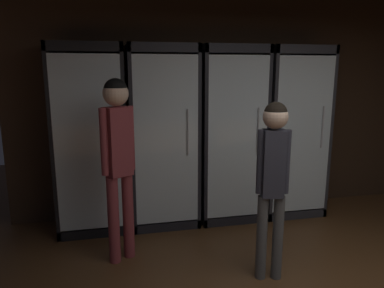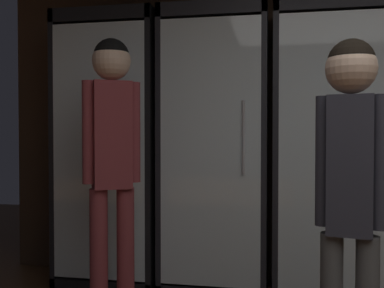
% 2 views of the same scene
% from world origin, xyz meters
% --- Properties ---
extents(wall_back, '(6.00, 0.06, 2.80)m').
position_xyz_m(wall_back, '(0.00, 3.03, 1.40)').
color(wall_back, '#382619').
rests_on(wall_back, ground).
extents(cooler_far_left, '(0.78, 0.59, 2.10)m').
position_xyz_m(cooler_far_left, '(-2.01, 2.74, 1.03)').
color(cooler_far_left, black).
rests_on(cooler_far_left, ground).
extents(cooler_left, '(0.78, 0.59, 2.10)m').
position_xyz_m(cooler_left, '(-1.19, 2.75, 1.03)').
color(cooler_left, black).
rests_on(cooler_left, ground).
extents(cooler_center, '(0.78, 0.59, 2.10)m').
position_xyz_m(cooler_center, '(-0.38, 2.74, 1.04)').
color(cooler_center, black).
rests_on(cooler_center, ground).
extents(cooler_right, '(0.78, 0.59, 2.10)m').
position_xyz_m(cooler_right, '(0.44, 2.74, 1.03)').
color(cooler_right, '#2B2B30').
rests_on(cooler_right, ground).
extents(shopper_near, '(0.31, 0.25, 1.75)m').
position_xyz_m(shopper_near, '(-1.71, 1.93, 1.11)').
color(shopper_near, brown).
rests_on(shopper_near, ground).
extents(shopper_far, '(0.27, 0.21, 1.57)m').
position_xyz_m(shopper_far, '(-0.45, 1.32, 1.00)').
color(shopper_far, '#4C4C4C').
rests_on(shopper_far, ground).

